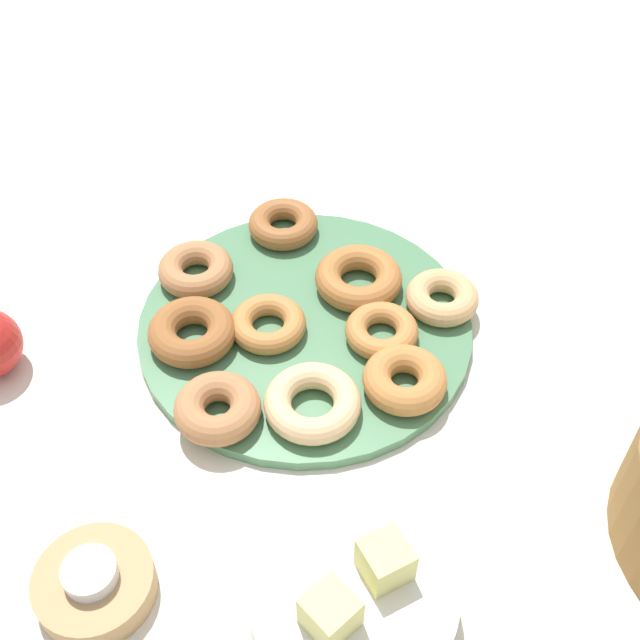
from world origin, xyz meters
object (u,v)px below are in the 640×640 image
donut_9 (442,298)px  tealight (90,573)px  donut_0 (359,278)px  donut_8 (192,332)px  donut_5 (218,408)px  donut_2 (405,380)px  melon_chunk_left (385,560)px  donut_4 (268,324)px  donut_6 (196,270)px  candle_holder (95,584)px  donut_7 (382,331)px  donut_3 (283,224)px  melon_chunk_right (330,613)px  fruit_bowl (352,601)px  donut_plate (305,326)px  donut_1 (312,403)px

donut_9 → tealight: 0.45m
donut_0 → donut_8: bearing=-7.4°
donut_5 → donut_2: bearing=159.0°
donut_8 → donut_9: 0.27m
melon_chunk_left → donut_2: bearing=-130.8°
tealight → donut_4: bearing=-147.0°
donut_6 → candle_holder: (0.23, 0.28, -0.01)m
candle_holder → donut_7: bearing=-164.6°
donut_0 → melon_chunk_left: size_ratio=2.67×
donut_4 → tealight: bearing=33.0°
donut_0 → donut_6: size_ratio=1.15×
donut_2 → donut_3: size_ratio=1.02×
donut_8 → melon_chunk_right: size_ratio=2.54×
fruit_bowl → donut_0: bearing=-124.6°
donut_3 → fruit_bowl: 0.46m
tealight → fruit_bowl: 0.21m
donut_plate → candle_holder: bearing=28.1°
donut_1 → melon_chunk_right: (0.10, 0.19, 0.03)m
donut_7 → candle_holder: size_ratio=0.77×
donut_7 → donut_8: (0.17, -0.10, 0.00)m
donut_plate → tealight: bearing=28.1°
donut_1 → donut_3: bearing=-114.2°
donut_8 → donut_9: donut_8 is taller
donut_3 → donut_9: size_ratio=1.04×
donut_6 → melon_chunk_left: (0.03, 0.41, 0.03)m
donut_plate → donut_0: bearing=-170.4°
donut_1 → fruit_bowl: (0.07, 0.18, -0.01)m
donut_4 → donut_7: (-0.09, 0.07, -0.00)m
donut_plate → donut_5: (0.14, 0.06, 0.02)m
donut_plate → donut_4: (0.04, -0.01, 0.02)m
donut_4 → donut_6: bearing=-75.7°
donut_3 → candle_holder: size_ratio=0.82×
donut_4 → donut_3: bearing=-125.9°
donut_2 → donut_5: 0.18m
donut_0 → donut_3: donut_0 is taller
donut_9 → melon_chunk_left: bearing=43.9°
tealight → melon_chunk_left: melon_chunk_left is taller
melon_chunk_right → donut_9: bearing=-140.9°
donut_5 → donut_7: bearing=-179.7°
donut_3 → donut_5: (0.19, 0.20, 0.00)m
melon_chunk_right → tealight: bearing=-44.9°
donut_5 → melon_chunk_left: (-0.04, 0.22, 0.03)m
donut_1 → donut_0: bearing=-138.2°
donut_5 → donut_9: donut_5 is taller
donut_0 → donut_5: (0.21, 0.08, 0.00)m
fruit_bowl → donut_5: bearing=-88.5°
donut_1 → donut_3: 0.27m
donut_plate → donut_2: bearing=105.4°
donut_9 → candle_holder: bearing=13.1°
donut_0 → candle_holder: size_ratio=0.97×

